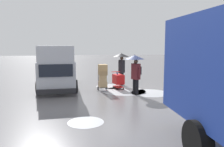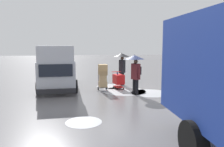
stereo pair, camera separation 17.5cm
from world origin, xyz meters
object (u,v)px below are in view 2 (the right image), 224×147
Objects in this scene: cargo_van_parked_right at (58,69)px; pedestrian_black_side at (122,61)px; shopping_cart_vendor at (119,80)px; pedestrian_pink_side at (135,65)px; hand_dolly_boxes at (103,76)px; bare_tree_near at (215,66)px.

pedestrian_black_side is at bearing -171.83° from cargo_van_parked_right.
shopping_cart_vendor is (-3.62, 0.61, -0.61)m from cargo_van_parked_right.
cargo_van_parked_right is 2.53× the size of pedestrian_pink_side.
pedestrian_pink_side is (-0.63, 1.55, 1.00)m from shopping_cart_vendor.
cargo_van_parked_right is 2.53× the size of pedestrian_black_side.
cargo_van_parked_right is 3.72m from shopping_cart_vendor.
cargo_van_parked_right reaches higher than shopping_cart_vendor.
hand_dolly_boxes reaches higher than shopping_cart_vendor.
cargo_van_parked_right is at bearing -43.01° from bare_tree_near.
pedestrian_black_side is at bearing -85.52° from pedestrian_pink_side.
cargo_van_parked_right reaches higher than pedestrian_black_side.
cargo_van_parked_right is 2.84m from hand_dolly_boxes.
bare_tree_near is at bearing 127.28° from hand_dolly_boxes.
pedestrian_black_side is at bearing -131.41° from hand_dolly_boxes.
shopping_cart_vendor is at bearing -157.68° from hand_dolly_boxes.
cargo_van_parked_right is 1.44× the size of bare_tree_near.
bare_tree_near reaches higher than hand_dolly_boxes.
cargo_van_parked_right reaches higher than hand_dolly_boxes.
cargo_van_parked_right reaches higher than pedestrian_pink_side.
pedestrian_black_side is 6.98m from bare_tree_near.
pedestrian_pink_side is at bearing -60.55° from bare_tree_near.
shopping_cart_vendor is 0.68× the size of hand_dolly_boxes.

